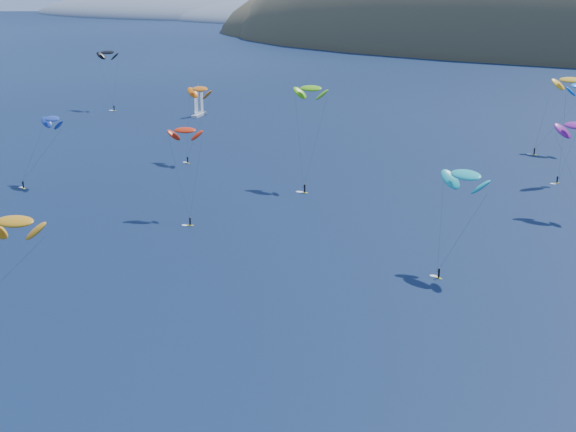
% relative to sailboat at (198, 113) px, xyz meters
% --- Properties ---
extents(headland, '(460.00, 250.00, 60.00)m').
position_rel_sailboat_xyz_m(headland, '(-358.10, 550.87, -4.34)').
color(headland, slate).
rests_on(headland, ground).
extents(sailboat, '(10.02, 8.59, 12.12)m').
position_rel_sailboat_xyz_m(sailboat, '(0.00, 0.00, 0.00)').
color(sailboat, silver).
rests_on(sailboat, ground).
extents(kitesurfer_1, '(9.43, 9.50, 21.90)m').
position_rel_sailboat_xyz_m(kitesurfer_1, '(38.77, -56.69, 18.48)').
color(kitesurfer_1, yellow).
rests_on(kitesurfer_1, ground).
extents(kitesurfer_2, '(10.05, 10.92, 17.05)m').
position_rel_sailboat_xyz_m(kitesurfer_2, '(71.35, -156.34, 13.50)').
color(kitesurfer_2, yellow).
rests_on(kitesurfer_2, ground).
extents(kitesurfer_3, '(8.87, 11.48, 25.79)m').
position_rel_sailboat_xyz_m(kitesurfer_3, '(76.81, -66.11, 22.31)').
color(kitesurfer_3, yellow).
rests_on(kitesurfer_3, ground).
extents(kitesurfer_5, '(10.47, 10.59, 19.71)m').
position_rel_sailboat_xyz_m(kitesurfer_5, '(126.24, -107.30, 16.06)').
color(kitesurfer_5, yellow).
rests_on(kitesurfer_5, ground).
extents(kitesurfer_9, '(10.38, 11.12, 20.12)m').
position_rel_sailboat_xyz_m(kitesurfer_9, '(64.29, -100.99, 17.09)').
color(kitesurfer_9, yellow).
rests_on(kitesurfer_9, ground).
extents(kitesurfer_10, '(8.68, 11.80, 18.10)m').
position_rel_sailboat_xyz_m(kitesurfer_10, '(20.76, -94.39, 14.86)').
color(kitesurfer_10, yellow).
rests_on(kitesurfer_10, ground).
extents(kitesurfer_11, '(12.50, 13.63, 23.21)m').
position_rel_sailboat_xyz_m(kitesurfer_11, '(126.26, 1.71, 19.39)').
color(kitesurfer_11, yellow).
rests_on(kitesurfer_11, ground).
extents(kitesurfer_12, '(10.96, 7.64, 23.34)m').
position_rel_sailboat_xyz_m(kitesurfer_12, '(-39.51, -0.33, 19.78)').
color(kitesurfer_12, yellow).
rests_on(kitesurfer_12, ground).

